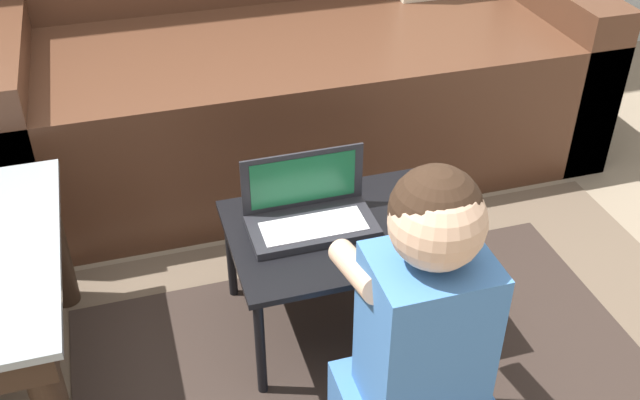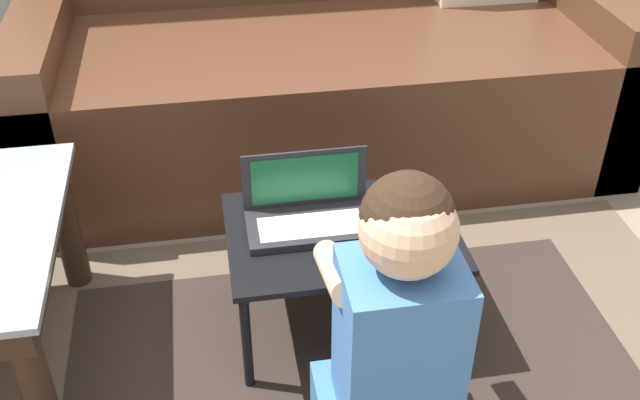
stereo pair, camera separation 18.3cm
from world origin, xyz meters
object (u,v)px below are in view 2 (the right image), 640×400
(computer_mouse, at_px, (409,229))
(laptop, at_px, (309,214))
(couch, at_px, (326,66))
(laptop_desk, at_px, (341,240))
(person_seated, at_px, (398,345))

(computer_mouse, bearing_deg, laptop, 160.93)
(couch, height_order, computer_mouse, couch)
(couch, relative_size, laptop_desk, 3.52)
(laptop, distance_m, person_seated, 0.47)
(computer_mouse, bearing_deg, person_seated, -108.33)
(couch, relative_size, computer_mouse, 18.66)
(laptop_desk, height_order, computer_mouse, computer_mouse)
(laptop_desk, relative_size, laptop, 1.82)
(couch, height_order, laptop_desk, couch)
(laptop, distance_m, computer_mouse, 0.25)
(laptop_desk, bearing_deg, computer_mouse, -16.37)
(laptop, relative_size, person_seated, 0.42)
(laptop_desk, height_order, laptop, laptop)
(laptop_desk, distance_m, laptop, 0.11)
(laptop, bearing_deg, couch, 77.51)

